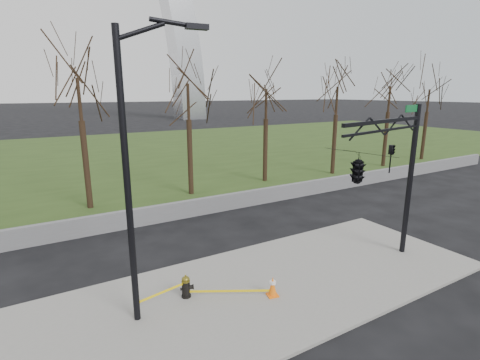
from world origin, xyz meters
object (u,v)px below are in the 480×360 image
fire_hydrant (186,287)px  street_light (135,161)px  traffic_cone (273,286)px  traffic_signal_mast (370,164)px

fire_hydrant → street_light: (-1.43, -0.37, 4.25)m
fire_hydrant → traffic_cone: size_ratio=1.14×
traffic_signal_mast → street_light: bearing=155.6°
fire_hydrant → traffic_signal_mast: traffic_signal_mast is taller
traffic_cone → street_light: (-3.81, 0.97, 4.26)m
fire_hydrant → traffic_cone: fire_hydrant is taller
traffic_cone → traffic_signal_mast: 5.02m
traffic_cone → street_light: size_ratio=0.08×
fire_hydrant → traffic_signal_mast: size_ratio=0.13×
fire_hydrant → street_light: 4.50m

